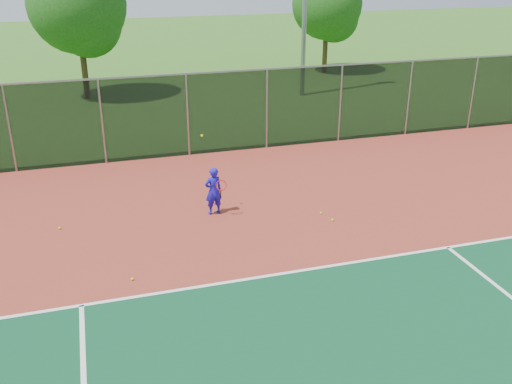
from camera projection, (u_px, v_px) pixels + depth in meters
ground at (448, 332)px, 11.36m from camera, size 120.00×120.00×0.00m
court_apron at (398, 280)px, 13.12m from camera, size 30.00×20.00×0.02m
fence_back at (267, 108)px, 21.33m from camera, size 30.00×0.06×3.03m
tennis_player at (213, 191)px, 16.15m from camera, size 0.59×0.63×2.37m
practice_ball_0 at (60, 228)px, 15.47m from camera, size 0.07×0.07×0.07m
practice_ball_2 at (132, 279)px, 13.07m from camera, size 0.07×0.07×0.07m
practice_ball_3 at (333, 220)px, 15.94m from camera, size 0.07×0.07×0.07m
practice_ball_4 at (321, 213)px, 16.36m from camera, size 0.07×0.07×0.07m
tree_back_left at (80, 9)px, 27.61m from camera, size 4.75×4.75×6.97m
tree_back_mid at (329, 7)px, 34.02m from camera, size 4.20×4.20×6.17m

